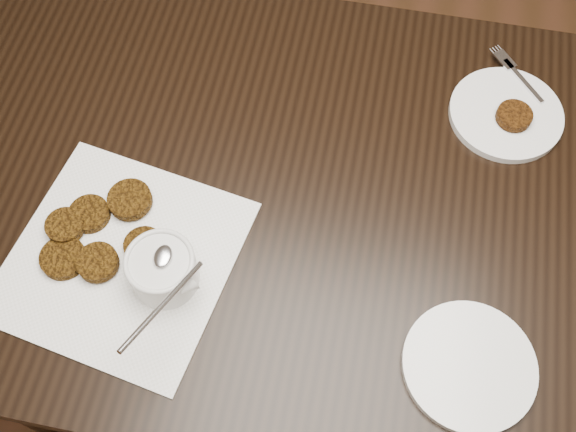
% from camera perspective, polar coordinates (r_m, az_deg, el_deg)
% --- Properties ---
extents(floor, '(4.00, 4.00, 0.00)m').
position_cam_1_polar(floor, '(1.68, 2.23, -15.02)').
color(floor, '#58321E').
rests_on(floor, ground).
extents(table, '(1.26, 0.81, 0.75)m').
position_cam_1_polar(table, '(1.36, 1.84, -5.83)').
color(table, black).
rests_on(table, floor).
extents(napkin, '(0.36, 0.36, 0.00)m').
position_cam_1_polar(napkin, '(1.00, -14.05, -3.57)').
color(napkin, white).
rests_on(napkin, table).
extents(sauce_ramekin, '(0.14, 0.14, 0.13)m').
position_cam_1_polar(sauce_ramekin, '(0.91, -11.04, -3.73)').
color(sauce_ramekin, silver).
rests_on(sauce_ramekin, napkin).
extents(patty_cluster, '(0.28, 0.28, 0.02)m').
position_cam_1_polar(patty_cluster, '(1.01, -15.83, -1.80)').
color(patty_cluster, brown).
rests_on(patty_cluster, napkin).
extents(plate_with_patty, '(0.26, 0.26, 0.03)m').
position_cam_1_polar(plate_with_patty, '(1.14, 18.26, 8.51)').
color(plate_with_patty, white).
rests_on(plate_with_patty, table).
extents(plate_empty, '(0.23, 0.23, 0.01)m').
position_cam_1_polar(plate_empty, '(0.95, 15.27, -12.28)').
color(plate_empty, white).
rests_on(plate_empty, table).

